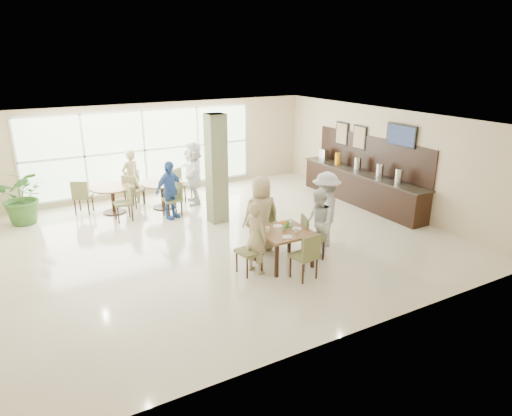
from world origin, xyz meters
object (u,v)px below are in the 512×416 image
potted_plant (23,196)px  teen_far (261,214)px  buffet_counter (361,185)px  round_table_right (162,188)px  adult_a (170,190)px  adult_standing (131,177)px  teen_right (318,223)px  teen_left (256,237)px  main_table (284,234)px  adult_b (193,173)px  round_table_left (112,192)px  teen_standing (326,209)px

potted_plant → teen_far: bearing=-45.1°
potted_plant → buffet_counter: bearing=-19.1°
round_table_right → teen_far: teen_far is taller
adult_a → adult_standing: 1.78m
teen_right → teen_far: bearing=-118.1°
teen_left → teen_far: (0.65, 0.91, 0.10)m
teen_left → adult_a: 3.90m
main_table → adult_standing: 5.79m
buffet_counter → teen_far: buffet_counter is taller
main_table → adult_b: size_ratio=0.57×
buffet_counter → round_table_left: bearing=157.4°
teen_left → potted_plant: bearing=15.4°
potted_plant → main_table: bearing=-50.1°
buffet_counter → teen_right: (-3.32, -2.34, 0.19)m
adult_b → adult_standing: 1.78m
teen_far → adult_a: (-1.07, 2.97, -0.07)m
main_table → buffet_counter: (4.21, 2.35, -0.11)m
buffet_counter → teen_left: buffet_counter is taller
main_table → teen_standing: 1.45m
teen_right → adult_a: size_ratio=0.96×
adult_b → adult_standing: (-1.61, 0.76, -0.10)m
teen_standing → adult_b: bearing=-123.5°
teen_left → teen_right: size_ratio=1.00×
main_table → teen_left: (-0.68, -0.03, 0.08)m
buffet_counter → teen_left: size_ratio=3.15×
adult_standing → round_table_right: bearing=109.2°
adult_a → adult_standing: adult_standing is taller
adult_a → buffet_counter: bearing=-39.6°
main_table → potted_plant: bearing=129.9°
main_table → round_table_right: same height
teen_left → adult_standing: bearing=-9.9°
teen_left → teen_far: 1.13m
round_table_left → adult_standing: size_ratio=0.73×
potted_plant → teen_left: 6.60m
round_table_right → teen_right: bearing=-68.7°
teen_far → teen_standing: (1.41, -0.48, 0.01)m
teen_left → teen_right: bearing=-108.6°
main_table → round_table_left: same height
adult_a → adult_standing: (-0.57, 1.69, 0.03)m
round_table_left → adult_standing: 0.85m
potted_plant → adult_a: size_ratio=0.93×
adult_a → teen_right: bearing=-86.5°
round_table_left → potted_plant: size_ratio=0.82×
potted_plant → teen_standing: size_ratio=0.84×
adult_b → potted_plant: bearing=-80.7°
round_table_right → teen_far: size_ratio=0.69×
round_table_left → teen_left: size_ratio=0.79×
main_table → buffet_counter: buffet_counter is taller
teen_far → adult_b: 3.90m
teen_right → adult_b: adult_b is taller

